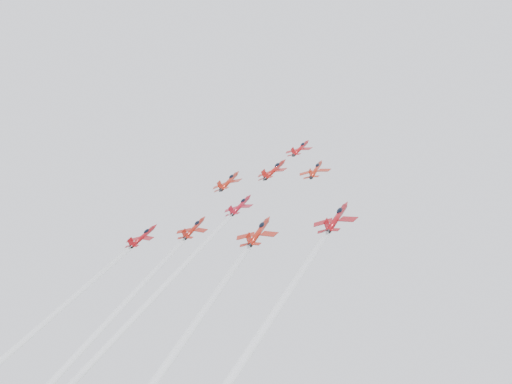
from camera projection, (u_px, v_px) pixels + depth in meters
The scene contains 7 objects.
jet_lead at pixel (300, 148), 174.18m from camera, with size 9.12×10.97×9.05m.
jet_row2_left at pixel (229, 181), 169.77m from camera, with size 10.38×12.49×10.31m.
jet_row2_center at pixel (274, 170), 164.00m from camera, with size 10.12×12.17×10.05m.
jet_row2_right at pixel (316, 169), 151.09m from camera, with size 8.89×10.69×8.83m.
jet_center at pixel (146, 306), 113.60m from camera, with size 8.72×73.96×61.56m.
jet_rear_farleft at pixel (16, 349), 117.12m from camera, with size 9.26×78.54×65.37m.
jet_rear_left at pixel (80, 341), 109.87m from camera, with size 8.94×75.80×63.09m.
Camera 1 is at (80.24, -120.40, 107.12)m, focal length 40.00 mm.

